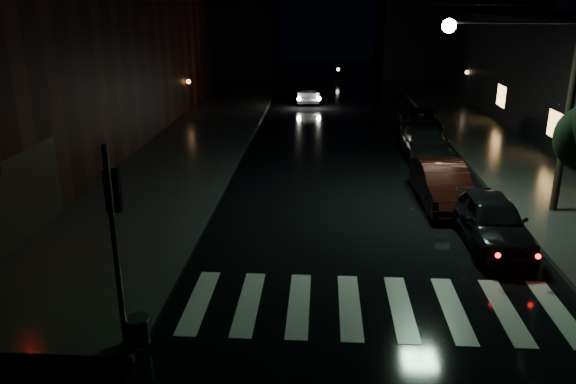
% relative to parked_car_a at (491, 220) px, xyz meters
% --- Properties ---
extents(ground, '(120.00, 120.00, 0.00)m').
position_rel_parked_car_a_xyz_m(ground, '(-6.70, -4.47, -0.73)').
color(ground, black).
rests_on(ground, ground).
extents(sidewalk_left, '(6.00, 44.00, 0.15)m').
position_rel_parked_car_a_xyz_m(sidewalk_left, '(-11.70, 9.53, -0.65)').
color(sidewalk_left, '#282826').
rests_on(sidewalk_left, ground).
extents(sidewalk_right, '(4.00, 44.00, 0.15)m').
position_rel_parked_car_a_xyz_m(sidewalk_right, '(3.30, 9.53, -0.65)').
color(sidewalk_right, '#282826').
rests_on(sidewalk_right, ground).
extents(building_left, '(10.00, 36.00, 7.00)m').
position_rel_parked_car_a_xyz_m(building_left, '(-18.70, 11.53, 2.77)').
color(building_left, black).
rests_on(building_left, ground).
extents(building_far_left, '(14.00, 10.00, 8.00)m').
position_rel_parked_car_a_xyz_m(building_far_left, '(-16.70, 40.53, 3.27)').
color(building_far_left, black).
rests_on(building_far_left, ground).
extents(building_far_right, '(14.00, 10.00, 7.00)m').
position_rel_parked_car_a_xyz_m(building_far_right, '(7.30, 40.53, 2.77)').
color(building_far_right, black).
rests_on(building_far_right, ground).
extents(crosswalk, '(9.00, 3.00, 0.01)m').
position_rel_parked_car_a_xyz_m(crosswalk, '(-3.70, -3.97, -0.72)').
color(crosswalk, beige).
rests_on(crosswalk, ground).
extents(signal_pole_corner, '(0.68, 0.61, 4.20)m').
position_rel_parked_car_a_xyz_m(signal_pole_corner, '(-8.84, -5.93, 0.81)').
color(signal_pole_corner, slate).
rests_on(signal_pole_corner, ground).
extents(utility_pole, '(4.92, 0.44, 8.00)m').
position_rel_parked_car_a_xyz_m(utility_pole, '(2.14, 2.53, 3.87)').
color(utility_pole, black).
rests_on(utility_pole, ground).
extents(parked_car_a, '(1.79, 4.30, 1.46)m').
position_rel_parked_car_a_xyz_m(parked_car_a, '(0.00, 0.00, 0.00)').
color(parked_car_a, black).
rests_on(parked_car_a, ground).
extents(parked_car_b, '(1.69, 4.49, 1.46)m').
position_rel_parked_car_a_xyz_m(parked_car_b, '(-0.76, 3.33, 0.00)').
color(parked_car_b, black).
rests_on(parked_car_b, ground).
extents(parked_car_c, '(2.04, 4.82, 1.39)m').
position_rel_parked_car_a_xyz_m(parked_car_c, '(-0.36, 9.41, -0.03)').
color(parked_car_c, black).
rests_on(parked_car_c, ground).
extents(parked_car_d, '(2.54, 4.85, 1.30)m').
position_rel_parked_car_a_xyz_m(parked_car_d, '(0.22, 14.49, -0.08)').
color(parked_car_d, black).
rests_on(parked_car_d, ground).
extents(oncoming_car, '(1.98, 4.52, 1.44)m').
position_rel_parked_car_a_xyz_m(oncoming_car, '(-6.20, 24.07, -0.01)').
color(oncoming_car, black).
rests_on(oncoming_car, ground).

